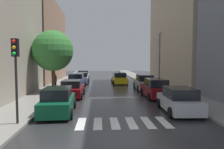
# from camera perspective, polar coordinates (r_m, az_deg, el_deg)

# --- Properties ---
(ground_plane) EXTENTS (28.00, 72.00, 0.04)m
(ground_plane) POSITION_cam_1_polar(r_m,az_deg,el_deg) (32.42, -1.32, -2.17)
(ground_plane) COLOR #2A2A2C
(sidewalk_left) EXTENTS (3.00, 72.00, 0.15)m
(sidewalk_left) POSITION_cam_1_polar(r_m,az_deg,el_deg) (32.80, -12.75, -2.02)
(sidewalk_left) COLOR gray
(sidewalk_left) RESTS_ON ground
(sidewalk_right) EXTENTS (3.00, 72.00, 0.15)m
(sidewalk_right) POSITION_cam_1_polar(r_m,az_deg,el_deg) (33.31, 9.93, -1.90)
(sidewalk_right) COLOR gray
(sidewalk_right) RESTS_ON ground
(crosswalk_stripes) EXTENTS (4.95, 2.20, 0.01)m
(crosswalk_stripes) POSITION_cam_1_polar(r_m,az_deg,el_deg) (11.64, 2.99, -12.93)
(crosswalk_stripes) COLOR silver
(crosswalk_stripes) RESTS_ON ground
(building_left_mid) EXTENTS (6.00, 16.85, 12.63)m
(building_left_mid) POSITION_cam_1_polar(r_m,az_deg,el_deg) (36.52, -19.23, 8.25)
(building_left_mid) COLOR #8C6B56
(building_left_mid) RESTS_ON ground
(building_right_mid) EXTENTS (6.00, 17.18, 22.61)m
(building_right_mid) POSITION_cam_1_polar(r_m,az_deg,el_deg) (32.58, 19.64, 17.72)
(building_right_mid) COLOR #B2A38C
(building_right_mid) RESTS_ON ground
(parked_car_left_nearest) EXTENTS (2.20, 4.47, 1.67)m
(parked_car_left_nearest) POSITION_cam_1_polar(r_m,az_deg,el_deg) (13.78, -14.43, -7.08)
(parked_car_left_nearest) COLOR #0C4C2D
(parked_car_left_nearest) RESTS_ON ground
(parked_car_left_second) EXTENTS (2.10, 4.24, 1.57)m
(parked_car_left_second) POSITION_cam_1_polar(r_m,az_deg,el_deg) (19.69, -10.70, -3.89)
(parked_car_left_second) COLOR maroon
(parked_car_left_second) RESTS_ON ground
(parked_car_left_third) EXTENTS (2.04, 4.72, 1.80)m
(parked_car_left_third) POSITION_cam_1_polar(r_m,az_deg,el_deg) (25.78, -9.55, -1.86)
(parked_car_left_third) COLOR navy
(parked_car_left_third) RESTS_ON ground
(parked_car_left_fourth) EXTENTS (2.18, 4.65, 1.61)m
(parked_car_left_fourth) POSITION_cam_1_polar(r_m,az_deg,el_deg) (31.16, -8.16, -1.02)
(parked_car_left_fourth) COLOR #B2B7BF
(parked_car_left_fourth) RESTS_ON ground
(parked_car_left_fifth) EXTENTS (2.26, 4.68, 1.64)m
(parked_car_left_fifth) POSITION_cam_1_polar(r_m,az_deg,el_deg) (36.44, -7.81, -0.29)
(parked_car_left_fifth) COLOR #B2B7BF
(parked_car_left_fifth) RESTS_ON ground
(parked_car_right_nearest) EXTENTS (2.24, 4.27, 1.63)m
(parked_car_right_nearest) POSITION_cam_1_polar(r_m,az_deg,el_deg) (14.40, 17.69, -6.76)
(parked_car_right_nearest) COLOR #B2B7BF
(parked_car_right_nearest) RESTS_ON ground
(parked_car_right_second) EXTENTS (2.06, 4.69, 1.71)m
(parked_car_right_second) POSITION_cam_1_polar(r_m,az_deg,el_deg) (19.60, 11.67, -3.78)
(parked_car_right_second) COLOR maroon
(parked_car_right_second) RESTS_ON ground
(parked_car_right_third) EXTENTS (2.20, 4.58, 1.73)m
(parked_car_right_third) POSITION_cam_1_polar(r_m,az_deg,el_deg) (24.78, 8.71, -2.14)
(parked_car_right_third) COLOR #B2B7BF
(parked_car_right_third) RESTS_ON ground
(taxi_midroad) EXTENTS (2.14, 4.46, 1.81)m
(taxi_midroad) POSITION_cam_1_polar(r_m,az_deg,el_deg) (30.42, 2.01, -1.08)
(taxi_midroad) COLOR yellow
(taxi_midroad) RESTS_ON ground
(pedestrian_foreground) EXTENTS (0.36, 0.36, 1.78)m
(pedestrian_foreground) POSITION_cam_1_polar(r_m,az_deg,el_deg) (23.77, -15.14, -1.80)
(pedestrian_foreground) COLOR black
(pedestrian_foreground) RESTS_ON sidewalk_left
(street_tree_left) EXTENTS (4.17, 4.17, 6.29)m
(street_tree_left) POSITION_cam_1_polar(r_m,az_deg,el_deg) (22.56, -15.71, 6.18)
(street_tree_left) COLOR #513823
(street_tree_left) RESTS_ON sidewalk_left
(traffic_light_left_corner) EXTENTS (0.30, 0.42, 4.30)m
(traffic_light_left_corner) POSITION_cam_1_polar(r_m,az_deg,el_deg) (11.60, -24.66, 3.11)
(traffic_light_left_corner) COLOR black
(traffic_light_left_corner) RESTS_ON sidewalk_left
(lamp_post_right) EXTENTS (0.60, 0.28, 6.42)m
(lamp_post_right) POSITION_cam_1_polar(r_m,az_deg,el_deg) (24.37, 12.74, 4.96)
(lamp_post_right) COLOR #595B60
(lamp_post_right) RESTS_ON sidewalk_right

